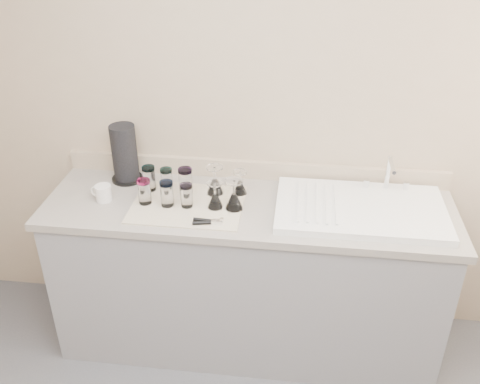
# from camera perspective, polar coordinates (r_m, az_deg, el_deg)

# --- Properties ---
(room_envelope) EXTENTS (3.54, 3.50, 2.52)m
(room_envelope) POSITION_cam_1_polar(r_m,az_deg,el_deg) (1.32, -4.69, -3.96)
(room_envelope) COLOR #49494E
(room_envelope) RESTS_ON ground
(counter_unit) EXTENTS (2.06, 0.62, 0.90)m
(counter_unit) POSITION_cam_1_polar(r_m,az_deg,el_deg) (2.93, 0.83, -8.88)
(counter_unit) COLOR slate
(counter_unit) RESTS_ON ground
(sink_unit) EXTENTS (0.82, 0.50, 0.22)m
(sink_unit) POSITION_cam_1_polar(r_m,az_deg,el_deg) (2.67, 12.76, -1.72)
(sink_unit) COLOR white
(sink_unit) RESTS_ON counter_unit
(dish_towel) EXTENTS (0.55, 0.42, 0.01)m
(dish_towel) POSITION_cam_1_polar(r_m,az_deg,el_deg) (2.68, -5.58, -1.33)
(dish_towel) COLOR beige
(dish_towel) RESTS_ON counter_unit
(tumbler_teal) EXTENTS (0.07, 0.07, 0.13)m
(tumbler_teal) POSITION_cam_1_polar(r_m,az_deg,el_deg) (2.80, -9.67, 1.47)
(tumbler_teal) COLOR white
(tumbler_teal) RESTS_ON dish_towel
(tumbler_cyan) EXTENTS (0.06, 0.06, 0.12)m
(tumbler_cyan) POSITION_cam_1_polar(r_m,az_deg,el_deg) (2.78, -7.83, 1.33)
(tumbler_cyan) COLOR white
(tumbler_cyan) RESTS_ON dish_towel
(tumbler_purple) EXTENTS (0.07, 0.07, 0.14)m
(tumbler_purple) POSITION_cam_1_polar(r_m,az_deg,el_deg) (2.74, -5.83, 1.17)
(tumbler_purple) COLOR white
(tumbler_purple) RESTS_ON dish_towel
(tumbler_magenta) EXTENTS (0.07, 0.07, 0.13)m
(tumbler_magenta) POSITION_cam_1_polar(r_m,az_deg,el_deg) (2.68, -10.16, 0.07)
(tumbler_magenta) COLOR white
(tumbler_magenta) RESTS_ON dish_towel
(tumbler_blue) EXTENTS (0.07, 0.07, 0.13)m
(tumbler_blue) POSITION_cam_1_polar(r_m,az_deg,el_deg) (2.65, -7.81, -0.15)
(tumbler_blue) COLOR white
(tumbler_blue) RESTS_ON dish_towel
(tumbler_lavender) EXTENTS (0.06, 0.06, 0.12)m
(tumbler_lavender) POSITION_cam_1_polar(r_m,az_deg,el_deg) (2.63, -5.73, -0.35)
(tumbler_lavender) COLOR white
(tumbler_lavender) RESTS_ON dish_towel
(goblet_back_left) EXTENTS (0.08, 0.08, 0.15)m
(goblet_back_left) POSITION_cam_1_polar(r_m,az_deg,el_deg) (2.74, -2.68, 0.83)
(goblet_back_left) COLOR white
(goblet_back_left) RESTS_ON dish_towel
(goblet_back_right) EXTENTS (0.07, 0.07, 0.13)m
(goblet_back_right) POSITION_cam_1_polar(r_m,az_deg,el_deg) (2.74, 0.00, 0.66)
(goblet_back_right) COLOR white
(goblet_back_right) RESTS_ON dish_towel
(goblet_front_left) EXTENTS (0.08, 0.08, 0.14)m
(goblet_front_left) POSITION_cam_1_polar(r_m,az_deg,el_deg) (2.62, -2.66, -0.73)
(goblet_front_left) COLOR white
(goblet_front_left) RESTS_ON dish_towel
(goblet_front_right) EXTENTS (0.09, 0.09, 0.16)m
(goblet_front_right) POSITION_cam_1_polar(r_m,az_deg,el_deg) (2.61, -0.63, -0.75)
(goblet_front_right) COLOR white
(goblet_front_right) RESTS_ON dish_towel
(can_opener) EXTENTS (0.15, 0.05, 0.02)m
(can_opener) POSITION_cam_1_polar(r_m,az_deg,el_deg) (2.52, -3.42, -3.18)
(can_opener) COLOR silver
(can_opener) RESTS_ON dish_towel
(white_mug) EXTENTS (0.12, 0.10, 0.08)m
(white_mug) POSITION_cam_1_polar(r_m,az_deg,el_deg) (2.78, -14.40, -0.10)
(white_mug) COLOR silver
(white_mug) RESTS_ON counter_unit
(paper_towel_roll) EXTENTS (0.17, 0.17, 0.31)m
(paper_towel_roll) POSITION_cam_1_polar(r_m,az_deg,el_deg) (2.90, -12.20, 3.98)
(paper_towel_roll) COLOR black
(paper_towel_roll) RESTS_ON counter_unit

